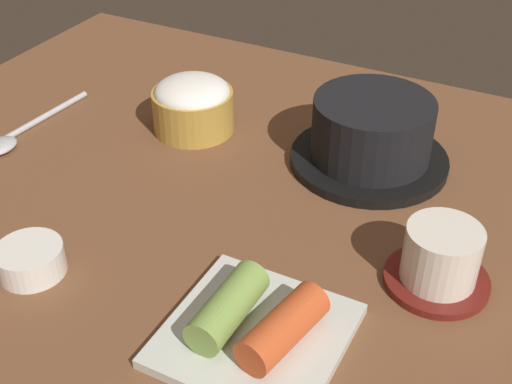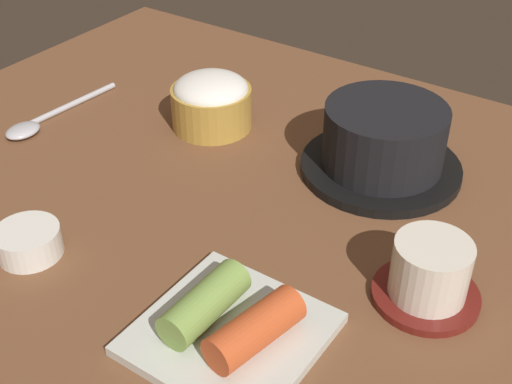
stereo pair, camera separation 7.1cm
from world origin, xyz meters
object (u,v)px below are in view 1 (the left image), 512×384
object	(u,v)px
side_bowl_near	(30,259)
spoon	(14,136)
stone_pot	(372,134)
tea_cup_with_saucer	(440,259)
rice_bowl	(193,104)
kimchi_plate	(255,327)

from	to	relation	value
side_bowl_near	spoon	world-z (taller)	side_bowl_near
stone_pot	tea_cup_with_saucer	bearing A→B (deg)	-52.84
rice_bowl	kimchi_plate	size ratio (longest dim) A/B	0.69
kimchi_plate	rice_bowl	bearing A→B (deg)	129.80
tea_cup_with_saucer	side_bowl_near	size ratio (longest dim) A/B	1.53
rice_bowl	spoon	size ratio (longest dim) A/B	0.55
tea_cup_with_saucer	spoon	size ratio (longest dim) A/B	0.53
tea_cup_with_saucer	rice_bowl	bearing A→B (deg)	158.19
kimchi_plate	side_bowl_near	xyz separation A→B (cm)	(-23.04, -2.13, -0.00)
kimchi_plate	side_bowl_near	size ratio (longest dim) A/B	2.30
spoon	stone_pot	bearing A→B (deg)	20.55
spoon	rice_bowl	bearing A→B (deg)	34.83
stone_pot	tea_cup_with_saucer	world-z (taller)	stone_pot
kimchi_plate	tea_cup_with_saucer	bearing A→B (deg)	49.75
tea_cup_with_saucer	spoon	bearing A→B (deg)	178.59
tea_cup_with_saucer	side_bowl_near	distance (cm)	38.57
kimchi_plate	spoon	world-z (taller)	kimchi_plate
rice_bowl	spoon	world-z (taller)	rice_bowl
rice_bowl	tea_cup_with_saucer	world-z (taller)	rice_bowl
rice_bowl	kimchi_plate	distance (cm)	36.87
tea_cup_with_saucer	kimchi_plate	world-z (taller)	tea_cup_with_saucer
stone_pot	spoon	bearing A→B (deg)	-159.45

